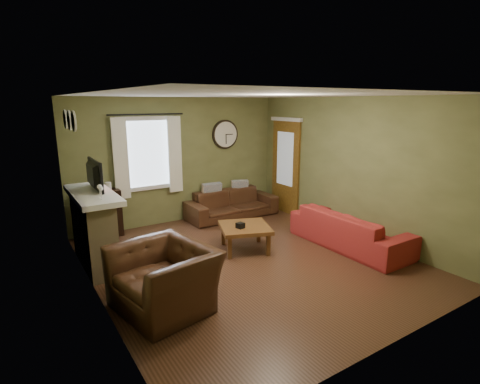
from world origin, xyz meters
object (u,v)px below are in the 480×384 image
bookshelf (100,214)px  coffee_table (245,238)px  sofa_brown (232,204)px  armchair (164,278)px  sofa_red (349,229)px

bookshelf → coffee_table: bookshelf is taller
sofa_brown → bookshelf: bearing=175.1°
armchair → coffee_table: (1.87, 1.02, -0.17)m
sofa_red → bookshelf: bearing=51.3°
armchair → coffee_table: size_ratio=1.46×
sofa_red → armchair: size_ratio=1.84×
armchair → coffee_table: bearing=107.4°
sofa_brown → sofa_red: sofa_red is taller
bookshelf → sofa_brown: 2.77m
sofa_brown → coffee_table: 1.94m
bookshelf → sofa_brown: size_ratio=0.44×
armchair → coffee_table: 2.13m
sofa_red → coffee_table: sofa_red is taller
bookshelf → sofa_brown: bearing=-4.9°
armchair → sofa_brown: bearing=124.8°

